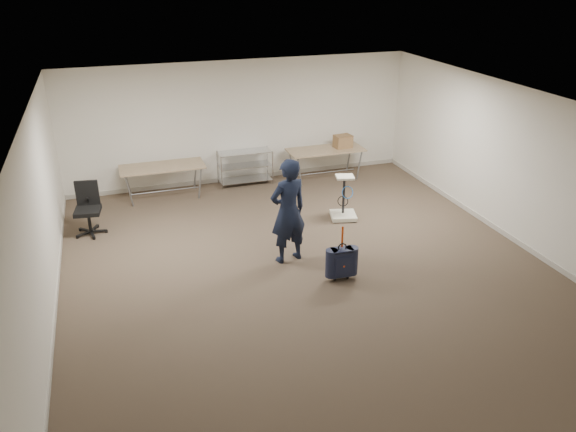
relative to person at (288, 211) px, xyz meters
name	(u,v)px	position (x,y,z in m)	size (l,w,h in m)	color
ground	(307,268)	(0.20, -0.40, -0.93)	(9.00, 9.00, 0.00)	#4B3C2E
room_shell	(282,232)	(0.20, 0.99, -0.88)	(8.00, 9.00, 9.00)	white
folding_table_left	(162,168)	(-1.70, 3.55, -0.25)	(1.80, 0.75, 0.73)	#94765B
folding_table_right	(326,151)	(2.10, 3.55, -0.25)	(1.80, 0.75, 0.73)	#94765B
wire_shelf	(245,166)	(0.20, 3.80, -0.48)	(1.22, 0.47, 0.80)	silver
person	(288,211)	(0.00, 0.00, 0.00)	(0.67, 0.44, 1.85)	black
suitcase	(342,262)	(0.61, -0.92, -0.60)	(0.36, 0.22, 0.95)	black
office_chair	(89,218)	(-3.26, 2.20, -0.62)	(0.61, 0.61, 1.00)	black
equipment_cart	(344,207)	(1.61, 1.29, -0.69)	(0.60, 0.60, 0.91)	beige
cardboard_box	(343,141)	(2.54, 3.55, -0.05)	(0.40, 0.30, 0.30)	#A26B4B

